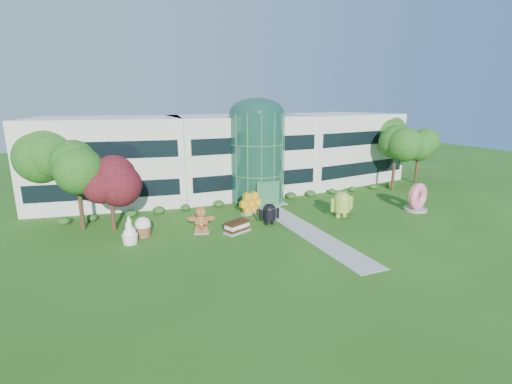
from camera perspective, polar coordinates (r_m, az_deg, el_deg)
name	(u,v)px	position (r m, az deg, el deg)	size (l,w,h in m)	color
ground	(312,234)	(32.21, 8.60, -6.41)	(140.00, 140.00, 0.00)	#215114
building	(238,153)	(46.92, -2.79, 5.97)	(46.00, 15.00, 9.30)	beige
atrium	(257,158)	(41.37, 0.11, 5.27)	(6.00, 6.00, 9.80)	#194738
walkway	(300,227)	(33.81, 6.83, -5.32)	(2.40, 20.00, 0.04)	#9E9E93
tree_red	(111,198)	(34.07, -21.37, -0.82)	(4.00, 4.00, 6.00)	#3F0C14
trees_backdrop	(253,163)	(42.39, -0.42, 4.52)	(52.00, 8.00, 8.40)	#134D13
android_green	(342,202)	(36.93, 13.07, -1.54)	(2.64, 1.76, 3.00)	#8BAF38
android_black	(269,212)	(33.97, 2.06, -3.14)	(2.02, 1.35, 2.29)	black
donut	(417,197)	(41.50, 23.47, -0.67)	(2.86, 1.37, 2.97)	#EC5A92
gingerbread	(201,220)	(32.05, -8.42, -4.27)	(2.57, 0.99, 2.37)	brown
ice_cream_sandwich	(237,227)	(32.14, -2.92, -5.34)	(2.29, 1.14, 1.02)	#311D0A
honeycomb	(250,204)	(37.04, -0.86, -1.86)	(2.64, 0.94, 2.08)	#FCA119
froyo	(129,230)	(31.11, -18.89, -5.52)	(1.34, 1.34, 2.30)	white
cupcake	(143,227)	(32.44, -16.99, -5.13)	(1.42, 1.42, 1.71)	white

